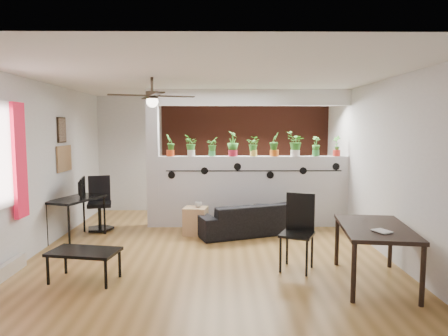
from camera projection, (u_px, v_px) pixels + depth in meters
room_shell at (209, 166)px, 6.08m from camera, size 6.30×7.10×2.90m
partition_wall at (253, 191)px, 7.64m from camera, size 3.60×0.18×1.35m
ceiling_header at (254, 98)px, 7.46m from camera, size 3.60×0.18×0.30m
pier_column at (153, 159)px, 7.56m from camera, size 0.22×0.20×2.60m
brick_panel at (248, 154)px, 9.04m from camera, size 3.90×0.05×2.60m
vine_decal at (254, 171)px, 7.50m from camera, size 3.31×0.01×0.30m
baseboard_heater at (4, 272)px, 4.98m from camera, size 0.08×1.00×0.18m
corkboard at (64, 159)px, 7.00m from camera, size 0.03×0.60×0.45m
framed_art at (62, 130)px, 6.90m from camera, size 0.03×0.34×0.44m
ceiling_fan at (152, 98)px, 5.67m from camera, size 1.19×1.19×0.43m
potted_plant_0 at (170, 145)px, 7.54m from camera, size 0.26×0.27×0.41m
potted_plant_1 at (191, 145)px, 7.54m from camera, size 0.19×0.23×0.40m
potted_plant_2 at (212, 146)px, 7.55m from camera, size 0.15×0.19×0.36m
potted_plant_3 at (233, 143)px, 7.54m from camera, size 0.21×0.26×0.47m
potted_plant_4 at (254, 146)px, 7.55m from camera, size 0.23×0.21×0.38m
potted_plant_5 at (274, 143)px, 7.55m from camera, size 0.31×0.31×0.46m
potted_plant_6 at (295, 143)px, 7.55m from camera, size 0.32×0.31×0.47m
potted_plant_7 at (316, 146)px, 7.56m from camera, size 0.22×0.20×0.38m
potted_plant_8 at (337, 145)px, 7.57m from camera, size 0.24×0.25×0.39m
sofa at (250, 219)px, 7.14m from camera, size 1.96×1.29×0.53m
cube_shelf at (196, 221)px, 7.07m from camera, size 0.45×0.41×0.49m
cup at (198, 205)px, 7.04m from camera, size 0.15×0.15×0.10m
computer_desk at (76, 202)px, 6.69m from camera, size 0.82×1.11×0.72m
monitor at (79, 191)px, 6.82m from camera, size 0.32×0.12×0.18m
office_chair at (100, 207)px, 7.36m from camera, size 0.51×0.51×0.98m
dining_table at (375, 232)px, 4.81m from camera, size 0.96×1.39×0.70m
book at (377, 232)px, 4.50m from camera, size 0.22×0.25×0.02m
folding_chair at (299, 225)px, 5.34m from camera, size 0.54×0.54×1.01m
coffee_table at (84, 254)px, 4.90m from camera, size 0.90×0.60×0.39m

